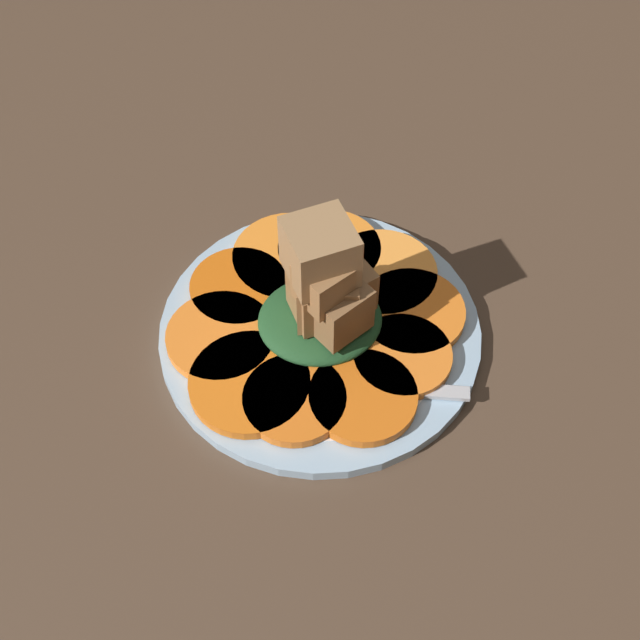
{
  "coord_description": "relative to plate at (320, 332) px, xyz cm",
  "views": [
    {
      "loc": [
        -6.53,
        -40.97,
        59.37
      ],
      "look_at": [
        0.0,
        0.0,
        4.1
      ],
      "focal_mm": 50.0,
      "sensor_mm": 36.0,
      "label": 1
    }
  ],
  "objects": [
    {
      "name": "plate",
      "position": [
        0.0,
        0.0,
        0.0
      ],
      "size": [
        25.34,
        25.34,
        1.05
      ],
      "color": "#99B7D1",
      "rests_on": "table_slab"
    },
    {
      "name": "carrot_slice_6",
      "position": [
        5.82,
        4.31,
        1.02
      ],
      "size": [
        9.01,
        9.01,
        0.87
      ],
      "primitive_type": "cylinder",
      "color": "#F99539",
      "rests_on": "plate"
    },
    {
      "name": "fork",
      "position": [
        0.78,
        -5.67,
        0.78
      ],
      "size": [
        17.93,
        6.0,
        0.4
      ],
      "rotation": [
        0.0,
        0.0,
        -0.24
      ],
      "color": "#B2B2B7",
      "rests_on": "plate"
    },
    {
      "name": "carrot_slice_2",
      "position": [
        -2.94,
        -6.5,
        1.02
      ],
      "size": [
        7.7,
        7.7,
        0.87
      ],
      "primitive_type": "cylinder",
      "color": "orange",
      "rests_on": "plate"
    },
    {
      "name": "carrot_slice_7",
      "position": [
        1.98,
        7.47,
        1.02
      ],
      "size": [
        8.61,
        8.61,
        0.87
      ],
      "primitive_type": "cylinder",
      "color": "orange",
      "rests_on": "plate"
    },
    {
      "name": "carrot_slice_5",
      "position": [
        7.32,
        -0.23,
        1.02
      ],
      "size": [
        8.5,
        8.5,
        0.87
      ],
      "primitive_type": "cylinder",
      "color": "orange",
      "rests_on": "plate"
    },
    {
      "name": "carrot_slice_4",
      "position": [
        5.73,
        -4.0,
        1.02
      ],
      "size": [
        7.57,
        7.57,
        0.87
      ],
      "primitive_type": "cylinder",
      "color": "orange",
      "rests_on": "plate"
    },
    {
      "name": "carrot_slice_0",
      "position": [
        -7.78,
        0.16,
        1.02
      ],
      "size": [
        8.51,
        8.51,
        0.87
      ],
      "primitive_type": "cylinder",
      "color": "orange",
      "rests_on": "plate"
    },
    {
      "name": "carrot_slice_1",
      "position": [
        -6.05,
        -4.58,
        1.02
      ],
      "size": [
        9.13,
        9.13,
        0.87
      ],
      "primitive_type": "cylinder",
      "color": "orange",
      "rests_on": "plate"
    },
    {
      "name": "carrot_slice_3",
      "position": [
        2.08,
        -7.08,
        1.02
      ],
      "size": [
        8.09,
        8.09,
        0.87
      ],
      "primitive_type": "cylinder",
      "color": "orange",
      "rests_on": "plate"
    },
    {
      "name": "carrot_slice_8",
      "position": [
        -1.44,
        7.21,
        1.02
      ],
      "size": [
        9.39,
        9.39,
        0.87
      ],
      "primitive_type": "cylinder",
      "color": "orange",
      "rests_on": "plate"
    },
    {
      "name": "center_pile",
      "position": [
        0.37,
        -0.21,
        4.79
      ],
      "size": [
        9.7,
        8.73,
        11.27
      ],
      "color": "#1E4723",
      "rests_on": "plate"
    },
    {
      "name": "table_slab",
      "position": [
        0.0,
        0.0,
        -1.52
      ],
      "size": [
        120.0,
        120.0,
        2.0
      ],
      "primitive_type": "cube",
      "color": "#4C3828",
      "rests_on": "ground"
    },
    {
      "name": "carrot_slice_9",
      "position": [
        -5.87,
        4.67,
        1.02
      ],
      "size": [
        7.95,
        7.95,
        0.87
      ],
      "primitive_type": "cylinder",
      "color": "#D35E12",
      "rests_on": "plate"
    }
  ]
}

